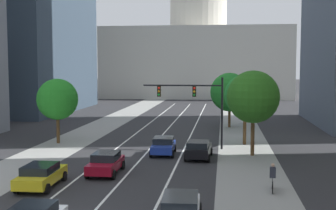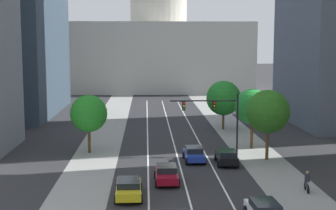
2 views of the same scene
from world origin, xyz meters
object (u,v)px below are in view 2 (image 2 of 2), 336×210
car_yellow (129,188)px  car_crimson (166,174)px  street_tree_near_right (252,107)px  car_black (227,157)px  cyclist (307,182)px  street_tree_near_left (89,114)px  car_blue (194,154)px  traffic_signal_mast (216,112)px  street_tree_far_right (268,112)px  capitol_building (159,43)px  street_tree_mid_right (224,98)px

car_yellow → car_crimson: (3.09, 3.94, 0.00)m
street_tree_near_right → car_black: bearing=-119.1°
car_black → cyclist: (4.96, -9.18, 0.06)m
car_yellow → street_tree_near_left: 16.73m
car_blue → traffic_signal_mast: (2.66, 3.11, 3.75)m
car_blue → street_tree_far_right: 8.61m
capitol_building → street_tree_mid_right: capitol_building is taller
capitol_building → street_tree_far_right: (9.06, -77.43, -6.83)m
car_yellow → street_tree_near_left: (-4.79, 15.64, 3.54)m
car_yellow → car_crimson: bearing=-39.6°
street_tree_mid_right → car_blue: bearing=-107.8°
capitol_building → street_tree_mid_right: (7.33, -59.88, -7.45)m
car_crimson → cyclist: cyclist is taller
car_black → cyclist: bearing=-149.3°
car_blue → street_tree_mid_right: (5.78, 17.97, 3.56)m
car_yellow → car_blue: (6.18, 11.33, 0.00)m
car_crimson → car_black: bearing=-46.6°
cyclist → car_black: bearing=33.1°
traffic_signal_mast → car_blue: bearing=-130.5°
car_crimson → car_yellow: bearing=141.2°
street_tree_near_right → street_tree_mid_right: street_tree_near_right is taller
car_yellow → traffic_signal_mast: size_ratio=0.63×
traffic_signal_mast → street_tree_far_right: street_tree_far_right is taller
cyclist → street_tree_near_left: size_ratio=0.27×
car_blue → street_tree_near_right: 10.01m
street_tree_near_left → capitol_building: bearing=82.7°
traffic_signal_mast → street_tree_mid_right: street_tree_mid_right is taller
car_crimson → street_tree_mid_right: (8.87, 25.36, 3.56)m
car_yellow → street_tree_mid_right: (11.96, 29.30, 3.56)m
car_crimson → traffic_signal_mast: 12.54m
street_tree_near_right → street_tree_near_left: size_ratio=1.07×
street_tree_near_right → car_blue: bearing=-140.7°
car_black → street_tree_near_left: street_tree_near_left is taller
car_black → traffic_signal_mast: bearing=7.7°
car_blue → car_black: 3.39m
capitol_building → street_tree_near_left: capitol_building is taller
capitol_building → street_tree_far_right: capitol_building is taller
capitol_building → traffic_signal_mast: (4.20, -74.74, -7.27)m
car_crimson → car_black: car_black is taller
car_blue → car_yellow: bearing=149.5°
traffic_signal_mast → cyclist: 15.17m
street_tree_far_right → street_tree_near_right: street_tree_far_right is taller
car_black → street_tree_near_left: (-14.05, 5.71, 3.52)m
car_black → traffic_signal_mast: size_ratio=0.59×
cyclist → street_tree_mid_right: size_ratio=0.26×
traffic_signal_mast → street_tree_far_right: 5.57m
capitol_building → car_yellow: 89.98m
car_blue → street_tree_mid_right: bearing=-19.7°
car_blue → street_tree_near_right: bearing=-52.5°
cyclist → street_tree_mid_right: 28.85m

